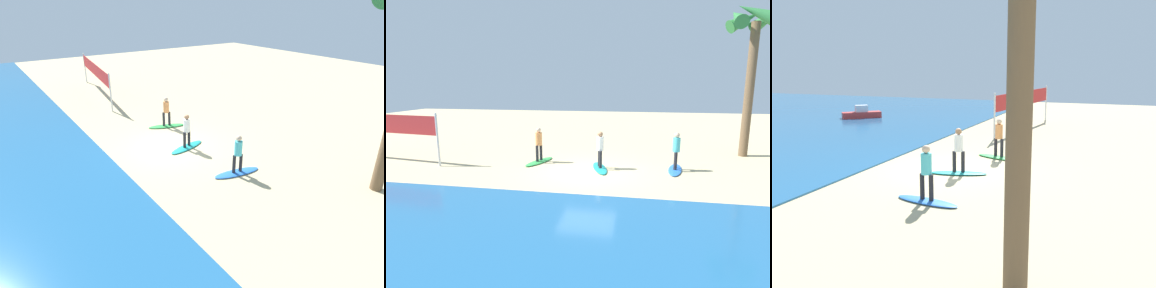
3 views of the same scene
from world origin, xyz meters
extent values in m
plane|color=#CCB789|center=(0.00, 0.00, 0.00)|extent=(60.00, 60.00, 0.00)
ellipsoid|color=blue|center=(-3.82, -0.87, 0.04)|extent=(0.90, 2.16, 0.09)
cylinder|color=#232328|center=(-3.79, -0.71, 0.48)|extent=(0.14, 0.14, 0.78)
cylinder|color=#232328|center=(-3.85, -1.03, 0.48)|extent=(0.14, 0.14, 0.78)
cylinder|color=#4CC6D1|center=(-3.82, -0.87, 1.18)|extent=(0.32, 0.32, 0.62)
sphere|color=beige|center=(-3.82, -0.87, 1.61)|extent=(0.24, 0.24, 0.24)
ellipsoid|color=teal|center=(-0.48, -0.56, 0.04)|extent=(1.08, 2.17, 0.09)
cylinder|color=#232328|center=(-0.53, -0.40, 0.48)|extent=(0.14, 0.14, 0.78)
cylinder|color=#232328|center=(-0.44, -0.71, 0.48)|extent=(0.14, 0.14, 0.78)
cylinder|color=white|center=(-0.48, -0.56, 1.18)|extent=(0.32, 0.32, 0.62)
sphere|color=#9E704C|center=(-0.48, -0.56, 1.61)|extent=(0.24, 0.24, 0.24)
ellipsoid|color=green|center=(2.58, -1.20, 0.04)|extent=(1.19, 2.17, 0.09)
cylinder|color=#232328|center=(2.63, -1.05, 0.48)|extent=(0.14, 0.14, 0.78)
cylinder|color=#232328|center=(2.53, -1.35, 0.48)|extent=(0.14, 0.14, 0.78)
cylinder|color=#E58C4C|center=(2.58, -1.20, 1.18)|extent=(0.32, 0.32, 0.62)
sphere|color=beige|center=(2.58, -1.20, 1.61)|extent=(0.24, 0.24, 0.24)
cylinder|color=silver|center=(6.97, 0.32, 1.25)|extent=(0.10, 0.10, 2.50)
cylinder|color=brown|center=(-7.74, -4.51, 3.42)|extent=(0.44, 0.44, 6.84)
cone|color=#2D7538|center=(-6.84, -4.51, 7.09)|extent=(0.70, 1.93, 1.40)
cone|color=#2D7538|center=(-7.46, -3.65, 7.09)|extent=(2.05, 1.26, 1.40)
cone|color=#2D7538|center=(-8.47, -5.04, 7.09)|extent=(1.70, 1.97, 1.40)
cone|color=#2D7538|center=(-7.46, -5.36, 7.09)|extent=(2.05, 1.26, 1.40)
camera|label=1|loc=(-12.69, 7.44, 6.73)|focal=30.57mm
camera|label=2|loc=(-1.96, 12.99, 3.82)|focal=28.93mm
camera|label=3|loc=(-14.43, -6.09, 4.03)|focal=39.10mm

